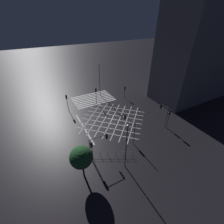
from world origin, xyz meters
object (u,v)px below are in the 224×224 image
Objects in this scene: traffic_light_nw_cross at (164,111)px; traffic_light_median_north at (129,124)px; street_lamp_west at (99,73)px; street_tree_near at (81,157)px; traffic_light_se_cross at (67,100)px; traffic_light_ne_main at (99,141)px; street_lamp_east at (126,141)px; traffic_light_sw_cross at (125,90)px; traffic_light_median_south at (96,93)px; traffic_light_ne_cross at (92,148)px; traffic_light_nw_main at (169,115)px.

traffic_light_median_north is at bearing 93.04° from traffic_light_nw_cross.
street_tree_near is at bearing 60.07° from street_lamp_west.
traffic_light_ne_main is at bearing 3.23° from traffic_light_se_cross.
street_tree_near is (5.93, -1.37, -1.21)m from street_lamp_east.
street_lamp_east is 0.88× the size of street_lamp_west.
street_lamp_west is 25.47m from street_tree_near.
traffic_light_nw_cross is (-14.75, -1.62, 0.14)m from traffic_light_ne_main.
street_lamp_west is 1.64× the size of street_tree_near.
traffic_light_sw_cross is 0.41× the size of street_lamp_east.
traffic_light_median_south reaches higher than traffic_light_sw_cross.
traffic_light_sw_cross is 0.70× the size of traffic_light_median_north.
traffic_light_median_north is at bearing 25.77° from traffic_light_se_cross.
traffic_light_median_north is at bearing -78.30° from traffic_light_ne_cross.
street_lamp_west reaches higher than traffic_light_sw_cross.
traffic_light_nw_main is at bearing 105.80° from street_lamp_west.
traffic_light_nw_cross is (-8.58, 13.87, 0.06)m from traffic_light_median_south.
traffic_light_nw_main is at bearing -97.36° from traffic_light_median_north.
traffic_light_nw_cross reaches higher than traffic_light_ne_main.
street_lamp_west is at bearing 65.18° from traffic_light_ne_main.
traffic_light_sw_cross is 15.34m from traffic_light_se_cross.
traffic_light_nw_main is 0.96× the size of traffic_light_nw_cross.
street_tree_near is (17.96, 17.52, 1.57)m from traffic_light_sw_cross.
street_lamp_west reaches higher than traffic_light_se_cross.
traffic_light_ne_cross is at bearing -1.90° from traffic_light_se_cross.
traffic_light_se_cross is (7.08, -0.44, -0.22)m from traffic_light_median_south.
street_lamp_east reaches higher than street_tree_near.
street_lamp_west is at bearing -119.93° from street_tree_near.
traffic_light_nw_cross is (-8.52, -0.45, -0.20)m from traffic_light_median_north.
traffic_light_ne_cross is 16.33m from traffic_light_nw_cross.
street_lamp_east is (-3.83, 3.23, 2.29)m from traffic_light_ne_cross.
traffic_light_nw_main is 0.78× the size of street_tree_near.
traffic_light_ne_cross is at bearing -163.56° from traffic_light_ne_main.
traffic_light_nw_cross is 18.73m from street_tree_near.
traffic_light_nw_cross is 0.49× the size of street_lamp_west.
street_lamp_east is at bearing -32.49° from traffic_light_sw_cross.
street_lamp_east is (3.79, 19.15, 1.94)m from traffic_light_median_south.
traffic_light_nw_cross is 19.19m from street_lamp_west.
traffic_light_median_north is at bearing -30.19° from traffic_light_sw_cross.
traffic_light_median_north is 1.17× the size of traffic_light_ne_cross.
traffic_light_median_north is 7.86m from traffic_light_ne_cross.
traffic_light_ne_cross is at bearing -138.44° from street_tree_near.
traffic_light_median_south is at bearing -25.58° from traffic_light_ne_cross.
street_lamp_west is (5.32, -4.44, 4.14)m from traffic_light_sw_cross.
traffic_light_nw_cross reaches higher than traffic_light_sw_cross.
traffic_light_median_south reaches higher than traffic_light_ne_cross.
traffic_light_nw_cross is at bearing -156.91° from street_lamp_east.
traffic_light_ne_main is (6.18, 15.49, -0.08)m from traffic_light_median_south.
traffic_light_median_north is 18.97m from street_lamp_west.
street_tree_near is at bearing -28.67° from traffic_light_median_south.
traffic_light_se_cross is 0.76× the size of street_tree_near.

